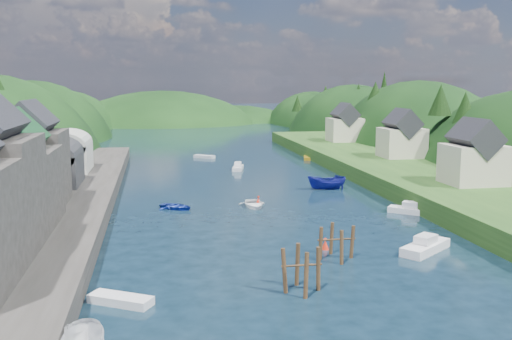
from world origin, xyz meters
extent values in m
plane|color=black|center=(0.00, 50.00, 0.00)|extent=(600.00, 600.00, 0.00)
ellipsoid|color=black|center=(-45.00, 118.00, -8.43)|extent=(44.00, 75.56, 48.19)
ellipsoid|color=black|center=(-45.00, 160.00, -6.82)|extent=(44.00, 75.56, 39.00)
ellipsoid|color=black|center=(45.00, 75.00, -8.40)|extent=(36.00, 75.56, 48.00)
ellipsoid|color=black|center=(45.00, 118.00, -7.78)|extent=(36.00, 75.56, 44.49)
ellipsoid|color=black|center=(45.00, 160.00, -6.30)|extent=(36.00, 75.56, 36.00)
ellipsoid|color=black|center=(-10.00, 170.00, -10.00)|extent=(80.00, 60.00, 44.00)
ellipsoid|color=black|center=(18.00, 180.00, -12.00)|extent=(70.00, 56.00, 36.00)
cone|color=black|center=(-39.01, 62.00, 12.99)|extent=(4.73, 4.73, 6.44)
cone|color=black|center=(-39.30, 85.09, 8.58)|extent=(5.28, 5.28, 5.49)
cone|color=black|center=(-40.88, 92.75, 12.34)|extent=(4.77, 4.77, 6.60)
cone|color=black|center=(-36.51, 103.40, 8.88)|extent=(4.07, 4.07, 5.76)
cone|color=black|center=(-41.05, 117.92, 10.55)|extent=(4.56, 4.56, 9.68)
cone|color=black|center=(-41.05, 123.82, 7.91)|extent=(4.75, 4.75, 5.15)
cone|color=black|center=(-39.55, 135.44, 8.75)|extent=(4.27, 4.27, 6.79)
cone|color=black|center=(36.81, 41.66, 10.19)|extent=(5.29, 5.29, 7.13)
cone|color=black|center=(35.93, 48.17, 12.19)|extent=(4.07, 4.07, 5.40)
cone|color=black|center=(39.40, 60.06, 8.41)|extent=(3.40, 3.40, 6.28)
cone|color=black|center=(42.66, 75.77, 11.05)|extent=(4.94, 4.94, 8.04)
cone|color=black|center=(36.75, 80.00, 12.18)|extent=(5.25, 5.25, 6.26)
cone|color=black|center=(43.43, 91.05, 13.15)|extent=(3.36, 3.36, 9.37)
cone|color=black|center=(42.75, 107.16, 10.98)|extent=(4.57, 4.57, 7.64)
cone|color=black|center=(41.88, 117.85, 9.15)|extent=(3.59, 3.59, 6.41)
cone|color=black|center=(39.03, 125.74, 11.33)|extent=(4.14, 4.14, 5.49)
cone|color=black|center=(33.07, 137.14, 8.23)|extent=(3.83, 3.83, 5.15)
cube|color=#2D2B28|center=(-24.00, 20.00, 1.00)|extent=(12.00, 110.00, 2.00)
cube|color=#2D2B28|center=(-26.00, 12.00, 5.50)|extent=(8.00, 9.00, 7.00)
cube|color=#1E592D|center=(-26.00, 12.00, 9.96)|extent=(5.88, 9.36, 5.88)
cube|color=#2D2B28|center=(-26.00, 21.00, 6.00)|extent=(7.00, 8.00, 8.00)
cube|color=black|center=(-26.00, 21.00, 10.84)|extent=(5.15, 8.32, 5.15)
cube|color=#2D2D30|center=(-26.00, 33.00, 4.00)|extent=(7.00, 9.00, 4.00)
cylinder|color=#2D2D30|center=(-26.00, 33.00, 6.00)|extent=(7.00, 9.00, 7.00)
cube|color=#B2B2A8|center=(-26.00, 45.00, 4.00)|extent=(7.00, 9.00, 4.00)
cylinder|color=#B2B2A8|center=(-26.00, 45.00, 6.00)|extent=(7.00, 9.00, 7.00)
cube|color=#234719|center=(25.00, 40.00, 1.20)|extent=(16.00, 120.00, 2.40)
cube|color=beige|center=(27.00, 22.00, 4.90)|extent=(7.00, 6.00, 5.00)
cube|color=black|center=(27.00, 22.00, 8.24)|extent=(5.15, 6.24, 5.15)
cube|color=beige|center=(29.00, 48.00, 4.90)|extent=(7.00, 6.00, 5.00)
cube|color=black|center=(29.00, 48.00, 8.24)|extent=(5.15, 6.24, 5.15)
cube|color=beige|center=(28.00, 75.00, 4.90)|extent=(7.00, 6.00, 5.00)
cube|color=black|center=(28.00, 75.00, 8.24)|extent=(5.15, 6.24, 5.15)
cylinder|color=#382314|center=(-1.13, -4.64, 1.37)|extent=(0.32, 0.32, 3.94)
cylinder|color=#382314|center=(-2.40, -3.36, 1.37)|extent=(0.32, 0.32, 3.94)
cylinder|color=#382314|center=(-3.68, -4.64, 1.37)|extent=(0.32, 0.32, 3.94)
cylinder|color=#382314|center=(-2.40, -5.91, 1.37)|extent=(0.32, 0.32, 3.94)
cylinder|color=#382314|center=(-2.40, -4.64, 2.00)|extent=(3.06, 0.16, 0.16)
cylinder|color=#382314|center=(3.98, 2.40, 1.16)|extent=(0.32, 0.32, 3.52)
cylinder|color=#382314|center=(2.56, 3.83, 1.16)|extent=(0.32, 0.32, 3.52)
cylinder|color=#382314|center=(1.13, 2.40, 1.16)|extent=(0.32, 0.32, 3.52)
cylinder|color=#382314|center=(2.56, 0.98, 1.16)|extent=(0.32, 0.32, 3.52)
cylinder|color=#382314|center=(2.56, 2.40, 1.75)|extent=(3.42, 0.16, 0.16)
cone|color=red|center=(2.45, 5.32, 0.45)|extent=(0.70, 0.70, 0.90)
sphere|color=red|center=(2.45, 5.32, 0.95)|extent=(0.30, 0.30, 0.30)
cone|color=red|center=(-0.12, 25.60, 0.45)|extent=(0.70, 0.70, 0.90)
sphere|color=red|center=(-0.12, 25.60, 0.95)|extent=(0.30, 0.30, 0.30)
imported|color=white|center=(-0.95, 24.24, 0.34)|extent=(3.43, 4.76, 0.98)
cube|color=white|center=(11.21, 3.02, 0.38)|extent=(6.03, 5.28, 0.85)
cube|color=silver|center=(11.21, 3.02, 1.20)|extent=(2.54, 2.40, 0.70)
cube|color=white|center=(16.55, 17.47, 0.32)|extent=(5.04, 4.47, 0.71)
cube|color=silver|center=(16.55, 17.47, 1.06)|extent=(2.13, 2.03, 0.70)
imported|color=navy|center=(11.28, 33.57, 0.94)|extent=(5.66, 2.19, 2.18)
cube|color=silver|center=(-3.06, 70.50, 0.28)|extent=(4.33, 3.83, 0.61)
cube|color=silver|center=(-15.39, -4.75, 0.29)|extent=(4.71, 3.62, 0.64)
cube|color=silver|center=(1.40, 53.97, 0.31)|extent=(2.70, 5.12, 0.68)
cube|color=silver|center=(1.40, 53.97, 1.03)|extent=(1.49, 1.92, 0.70)
cube|color=#BF8E16|center=(17.00, 65.13, 0.27)|extent=(2.46, 4.49, 0.60)
imported|color=navy|center=(-10.43, 24.74, 0.30)|extent=(5.31, 5.08, 0.90)
camera|label=1|loc=(-12.72, -43.57, 15.34)|focal=40.00mm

